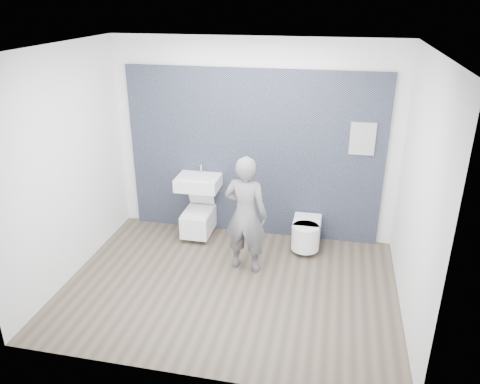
% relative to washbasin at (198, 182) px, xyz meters
% --- Properties ---
extents(ground, '(4.00, 4.00, 0.00)m').
position_rel_washbasin_xyz_m(ground, '(0.74, -1.21, -0.83)').
color(ground, brown).
rests_on(ground, ground).
extents(room_shell, '(4.00, 4.00, 4.00)m').
position_rel_washbasin_xyz_m(room_shell, '(0.74, -1.21, 0.91)').
color(room_shell, white).
rests_on(room_shell, ground).
extents(tile_wall, '(3.60, 0.06, 2.40)m').
position_rel_washbasin_xyz_m(tile_wall, '(0.74, 0.26, -0.83)').
color(tile_wall, black).
rests_on(tile_wall, ground).
extents(washbasin, '(0.60, 0.45, 0.45)m').
position_rel_washbasin_xyz_m(washbasin, '(0.00, 0.00, 0.00)').
color(washbasin, white).
rests_on(washbasin, ground).
extents(toilet_square, '(0.39, 0.57, 0.74)m').
position_rel_washbasin_xyz_m(toilet_square, '(0.00, -0.05, -0.57)').
color(toilet_square, white).
rests_on(toilet_square, ground).
extents(toilet_rounded, '(0.38, 0.65, 0.35)m').
position_rel_washbasin_xyz_m(toilet_rounded, '(1.57, -0.10, -0.59)').
color(toilet_rounded, white).
rests_on(toilet_rounded, ground).
extents(info_placard, '(0.33, 0.03, 0.44)m').
position_rel_washbasin_xyz_m(info_placard, '(2.20, 0.21, -0.83)').
color(info_placard, silver).
rests_on(info_placard, ground).
extents(visitor, '(0.61, 0.44, 1.53)m').
position_rel_washbasin_xyz_m(visitor, '(0.84, -0.76, -0.06)').
color(visitor, slate).
rests_on(visitor, ground).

